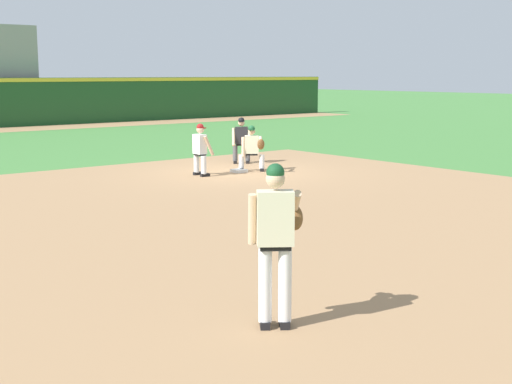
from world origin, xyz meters
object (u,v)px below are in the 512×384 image
object	(u,v)px
baseball	(253,199)
pitcher	(276,235)
baserunner	(200,148)
first_baseman	(252,146)
first_base_bag	(239,171)
umpire	(241,139)

from	to	relation	value
baseball	pitcher	size ratio (longest dim) A/B	0.04
pitcher	baserunner	distance (m)	12.14
pitcher	first_baseman	bearing A→B (deg)	52.56
baseball	baserunner	size ratio (longest dim) A/B	0.05
baserunner	pitcher	bearing A→B (deg)	-120.53
first_base_bag	baseball	bearing A→B (deg)	-123.51
first_base_bag	umpire	bearing A→B (deg)	50.21
first_baseman	baserunner	size ratio (longest dim) A/B	0.92
first_base_bag	baserunner	bearing A→B (deg)	175.69
first_base_bag	first_baseman	world-z (taller)	first_baseman
baserunner	umpire	world-z (taller)	same
baseball	baserunner	xyz separation A→B (m)	(1.27, 3.95, 0.76)
first_base_bag	baserunner	xyz separation A→B (m)	(-1.27, 0.10, 0.75)
baseball	umpire	size ratio (longest dim) A/B	0.05
baseball	baserunner	bearing A→B (deg)	72.10
baseball	baserunner	distance (m)	4.21
baseball	first_base_bag	bearing A→B (deg)	56.49
baseball	umpire	xyz separation A→B (m)	(3.87, 5.44, 0.76)
umpire	baserunner	bearing A→B (deg)	-150.12
umpire	first_base_bag	bearing A→B (deg)	-129.79
umpire	pitcher	bearing A→B (deg)	-126.26
baseball	umpire	bearing A→B (deg)	54.55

